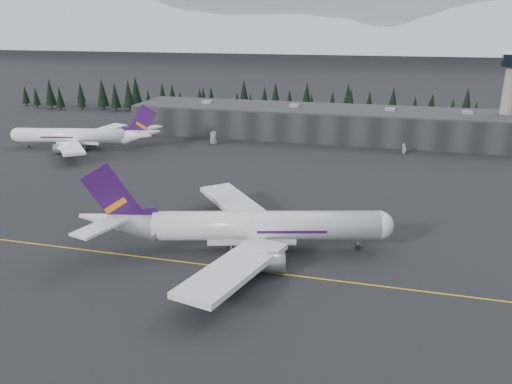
% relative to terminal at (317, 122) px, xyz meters
% --- Properties ---
extents(ground, '(1400.00, 1400.00, 0.00)m').
position_rel_terminal_xyz_m(ground, '(0.00, -125.00, -6.30)').
color(ground, black).
rests_on(ground, ground).
extents(taxiline, '(400.00, 0.40, 0.02)m').
position_rel_terminal_xyz_m(taxiline, '(0.00, -127.00, -6.29)').
color(taxiline, gold).
rests_on(taxiline, ground).
extents(terminal, '(160.00, 30.00, 12.60)m').
position_rel_terminal_xyz_m(terminal, '(0.00, 0.00, 0.00)').
color(terminal, black).
rests_on(terminal, ground).
extents(control_tower, '(10.00, 10.00, 37.70)m').
position_rel_terminal_xyz_m(control_tower, '(75.00, 3.00, 17.11)').
color(control_tower, gray).
rests_on(control_tower, ground).
extents(treeline, '(360.00, 20.00, 15.00)m').
position_rel_terminal_xyz_m(treeline, '(0.00, 37.00, 1.20)').
color(treeline, black).
rests_on(treeline, ground).
extents(mountain_ridge, '(4400.00, 900.00, 420.00)m').
position_rel_terminal_xyz_m(mountain_ridge, '(0.00, 875.00, -6.30)').
color(mountain_ridge, white).
rests_on(mountain_ridge, ground).
extents(jet_main, '(66.62, 60.61, 19.98)m').
position_rel_terminal_xyz_m(jet_main, '(-0.34, -118.53, -0.66)').
color(jet_main, silver).
rests_on(jet_main, ground).
extents(jet_parked, '(59.50, 54.40, 17.68)m').
position_rel_terminal_xyz_m(jet_parked, '(-85.16, -44.60, -1.31)').
color(jet_parked, white).
rests_on(jet_parked, ground).
extents(gse_vehicle_a, '(3.40, 5.81, 1.52)m').
position_rel_terminal_xyz_m(gse_vehicle_a, '(-38.50, -25.51, -5.54)').
color(gse_vehicle_a, silver).
rests_on(gse_vehicle_a, ground).
extents(gse_vehicle_b, '(4.20, 2.31, 1.35)m').
position_rel_terminal_xyz_m(gse_vehicle_b, '(36.41, -21.63, -5.62)').
color(gse_vehicle_b, white).
rests_on(gse_vehicle_b, ground).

